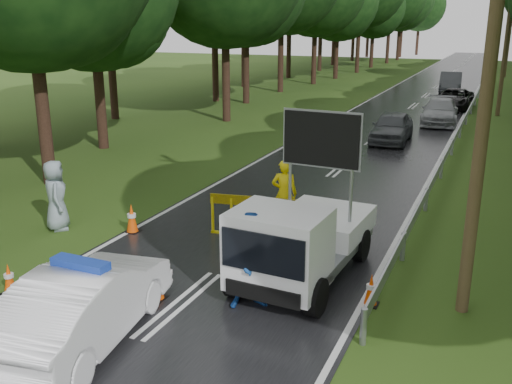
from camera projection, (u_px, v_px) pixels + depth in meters
The scene contains 21 objects.
ground at pixel (181, 304), 11.45m from camera, with size 160.00×160.00×0.00m, color #233F12.
road at pixel (414, 106), 37.77m from camera, with size 7.00×140.00×0.02m, color black.
guardrail at pixel (473, 102), 35.91m from camera, with size 0.12×60.06×0.70m.
utility_pole_near at pixel (492, 45), 9.75m from camera, with size 1.40×0.24×10.00m.
utility_pole_mid at pixel (508, 28), 32.57m from camera, with size 1.40×0.24×10.00m.
utility_pole_far at pixel (511, 24), 55.39m from camera, with size 1.40×0.24×10.00m.
police_sedan at pixel (84, 305), 9.92m from camera, with size 2.17×4.49×1.56m.
work_truck at pixel (300, 240), 12.20m from camera, with size 2.21×4.55×3.54m.
barrier at pixel (261, 207), 14.70m from camera, with size 2.68×0.51×1.12m.
officer at pixel (284, 194), 15.44m from camera, with size 0.70×0.46×1.91m, color yellow.
civilian at pixel (254, 261), 11.07m from camera, with size 0.95×0.74×1.96m, color #184BA1.
bystander_right at pixel (56, 195), 15.30m from camera, with size 0.94×0.61×1.92m, color #8798A2.
queue_car_first at pixel (392, 127), 26.52m from camera, with size 1.65×4.09×1.39m, color #414448.
queue_car_second at pixel (440, 111), 31.23m from camera, with size 1.88×4.63×1.34m, color #95989D.
queue_car_third at pixel (454, 99), 36.43m from camera, with size 2.13×4.61×1.28m, color black.
queue_car_fourth at pixel (451, 82), 45.26m from camera, with size 1.63×4.67×1.54m, color #3C3F44.
cone_near_left at pixel (9, 279), 11.81m from camera, with size 0.32×0.32×0.67m.
cone_center at pixel (156, 282), 11.55m from camera, with size 0.37×0.37×0.78m.
cone_far at pixel (252, 232), 14.25m from camera, with size 0.38×0.38×0.81m.
cone_left_mid at pixel (132, 219), 15.22m from camera, with size 0.38×0.38×0.80m.
cone_right at pixel (371, 290), 11.33m from camera, with size 0.32×0.32×0.67m.
Camera 1 is at (5.50, -8.84, 5.47)m, focal length 40.00 mm.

